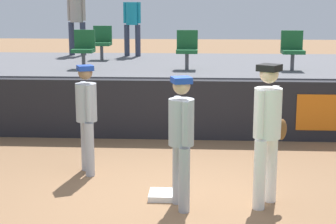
# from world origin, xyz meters

# --- Properties ---
(ground_plane) EXTENTS (60.00, 60.00, 0.00)m
(ground_plane) POSITION_xyz_m (0.00, 0.00, 0.00)
(ground_plane) COLOR #846042
(first_base) EXTENTS (0.40, 0.40, 0.08)m
(first_base) POSITION_xyz_m (-0.12, 0.12, 0.04)
(first_base) COLOR white
(first_base) RESTS_ON ground_plane
(player_fielder_home) EXTENTS (0.56, 0.49, 1.88)m
(player_fielder_home) POSITION_xyz_m (1.24, -0.05, 1.08)
(player_fielder_home) COLOR white
(player_fielder_home) RESTS_ON ground_plane
(player_runner_visitor) EXTENTS (0.41, 0.47, 1.73)m
(player_runner_visitor) POSITION_xyz_m (0.13, -0.21, 1.00)
(player_runner_visitor) COLOR #9EA3AD
(player_runner_visitor) RESTS_ON ground_plane
(player_coach_visitor) EXTENTS (0.42, 0.44, 1.70)m
(player_coach_visitor) POSITION_xyz_m (-1.38, 1.16, 0.98)
(player_coach_visitor) COLOR #9EA3AD
(player_coach_visitor) RESTS_ON ground_plane
(field_wall) EXTENTS (18.00, 0.26, 1.15)m
(field_wall) POSITION_xyz_m (0.01, 3.40, 0.58)
(field_wall) COLOR black
(field_wall) RESTS_ON ground_plane
(bleacher_platform) EXTENTS (18.00, 4.80, 1.18)m
(bleacher_platform) POSITION_xyz_m (0.00, 5.97, 0.59)
(bleacher_platform) COLOR #59595E
(bleacher_platform) RESTS_ON ground_plane
(seat_front_center) EXTENTS (0.46, 0.44, 0.84)m
(seat_front_center) POSITION_xyz_m (0.07, 4.84, 1.65)
(seat_front_center) COLOR #4C4C51
(seat_front_center) RESTS_ON bleacher_platform
(seat_front_right) EXTENTS (0.46, 0.44, 0.84)m
(seat_front_right) POSITION_xyz_m (2.32, 4.84, 1.65)
(seat_front_right) COLOR #4C4C51
(seat_front_right) RESTS_ON bleacher_platform
(seat_front_left) EXTENTS (0.46, 0.44, 0.84)m
(seat_front_left) POSITION_xyz_m (-2.19, 4.84, 1.65)
(seat_front_left) COLOR #4C4C51
(seat_front_left) RESTS_ON bleacher_platform
(seat_back_left) EXTENTS (0.46, 0.44, 0.84)m
(seat_back_left) POSITION_xyz_m (-2.11, 6.64, 1.65)
(seat_back_left) COLOR #4C4C51
(seat_back_left) RESTS_ON bleacher_platform
(spectator_hooded) EXTENTS (0.50, 0.37, 1.80)m
(spectator_hooded) POSITION_xyz_m (-2.98, 7.69, 2.22)
(spectator_hooded) COLOR #33384C
(spectator_hooded) RESTS_ON bleacher_platform
(spectator_capped) EXTENTS (0.47, 0.36, 1.69)m
(spectator_capped) POSITION_xyz_m (-1.46, 7.53, 2.16)
(spectator_capped) COLOR #33384C
(spectator_capped) RESTS_ON bleacher_platform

